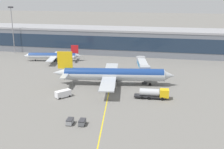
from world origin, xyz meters
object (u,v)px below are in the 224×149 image
(main_airliner, at_px, (113,74))
(fuel_tanker, at_px, (154,93))
(baggage_cart_1, at_px, (82,122))
(baggage_cart_0, at_px, (70,121))
(crew_van, at_px, (63,93))
(commuter_jet_far, at_px, (53,56))

(main_airliner, bearing_deg, fuel_tanker, -35.36)
(baggage_cart_1, bearing_deg, baggage_cart_0, -177.03)
(fuel_tanker, height_order, crew_van, fuel_tanker)
(main_airliner, bearing_deg, baggage_cart_0, -97.87)
(crew_van, height_order, baggage_cart_1, crew_van)
(baggage_cart_0, height_order, baggage_cart_1, same)
(main_airliner, relative_size, baggage_cart_0, 15.99)
(crew_van, bearing_deg, baggage_cart_1, -56.79)
(main_airliner, height_order, fuel_tanker, main_airliner)
(main_airliner, xyz_separation_m, fuel_tanker, (15.21, -10.79, -2.25))
(crew_van, bearing_deg, main_airliner, 49.33)
(baggage_cart_0, xyz_separation_m, commuter_jet_far, (-30.93, 63.23, 1.83))
(main_airliner, distance_m, fuel_tanker, 18.78)
(main_airliner, height_order, commuter_jet_far, main_airliner)
(fuel_tanker, bearing_deg, crew_van, -170.98)
(main_airliner, bearing_deg, crew_van, -130.67)
(main_airliner, xyz_separation_m, baggage_cart_0, (-4.61, -33.36, -3.21))
(fuel_tanker, relative_size, baggage_cart_0, 3.99)
(commuter_jet_far, bearing_deg, fuel_tanker, -38.70)
(crew_van, relative_size, baggage_cart_0, 1.90)
(crew_van, distance_m, commuter_jet_far, 50.43)
(crew_van, xyz_separation_m, baggage_cart_0, (8.53, -18.07, -0.53))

